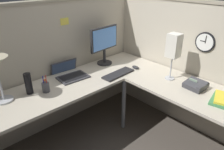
{
  "coord_description": "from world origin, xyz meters",
  "views": [
    {
      "loc": [
        -1.46,
        -1.37,
        1.83
      ],
      "look_at": [
        -0.05,
        0.15,
        0.83
      ],
      "focal_mm": 33.82,
      "sensor_mm": 36.0,
      "label": 1
    }
  ],
  "objects_px": {
    "computer_mouse": "(136,67)",
    "wall_clock": "(205,42)",
    "thermos_flask": "(28,84)",
    "book_stack": "(224,100)",
    "desk_lamp_paper": "(174,47)",
    "pen_cup": "(46,87)",
    "monitor": "(104,43)",
    "office_phone": "(196,85)",
    "keyboard": "(118,74)",
    "laptop": "(69,73)"
  },
  "relations": [
    {
      "from": "computer_mouse",
      "to": "pen_cup",
      "type": "relative_size",
      "value": 0.58
    },
    {
      "from": "laptop",
      "to": "computer_mouse",
      "type": "height_order",
      "value": "laptop"
    },
    {
      "from": "office_phone",
      "to": "laptop",
      "type": "bearing_deg",
      "value": 124.01
    },
    {
      "from": "office_phone",
      "to": "computer_mouse",
      "type": "bearing_deg",
      "value": 95.18
    },
    {
      "from": "pen_cup",
      "to": "monitor",
      "type": "bearing_deg",
      "value": 9.77
    },
    {
      "from": "thermos_flask",
      "to": "desk_lamp_paper",
      "type": "height_order",
      "value": "desk_lamp_paper"
    },
    {
      "from": "pen_cup",
      "to": "book_stack",
      "type": "height_order",
      "value": "pen_cup"
    },
    {
      "from": "pen_cup",
      "to": "book_stack",
      "type": "distance_m",
      "value": 1.76
    },
    {
      "from": "pen_cup",
      "to": "computer_mouse",
      "type": "bearing_deg",
      "value": -11.84
    },
    {
      "from": "keyboard",
      "to": "book_stack",
      "type": "xyz_separation_m",
      "value": [
        0.32,
        -1.11,
        0.01
      ]
    },
    {
      "from": "monitor",
      "to": "thermos_flask",
      "type": "distance_m",
      "value": 1.09
    },
    {
      "from": "monitor",
      "to": "computer_mouse",
      "type": "bearing_deg",
      "value": -65.27
    },
    {
      "from": "wall_clock",
      "to": "desk_lamp_paper",
      "type": "bearing_deg",
      "value": 145.35
    },
    {
      "from": "thermos_flask",
      "to": "book_stack",
      "type": "xyz_separation_m",
      "value": [
        1.29,
        -1.41,
        -0.09
      ]
    },
    {
      "from": "book_stack",
      "to": "wall_clock",
      "type": "bearing_deg",
      "value": 51.52
    },
    {
      "from": "computer_mouse",
      "to": "pen_cup",
      "type": "xyz_separation_m",
      "value": [
        -1.12,
        0.24,
        0.04
      ]
    },
    {
      "from": "monitor",
      "to": "desk_lamp_paper",
      "type": "height_order",
      "value": "desk_lamp_paper"
    },
    {
      "from": "laptop",
      "to": "keyboard",
      "type": "bearing_deg",
      "value": -41.73
    },
    {
      "from": "monitor",
      "to": "book_stack",
      "type": "xyz_separation_m",
      "value": [
        0.21,
        -1.49,
        -0.27
      ]
    },
    {
      "from": "computer_mouse",
      "to": "laptop",
      "type": "bearing_deg",
      "value": 150.68
    },
    {
      "from": "computer_mouse",
      "to": "keyboard",
      "type": "bearing_deg",
      "value": 176.3
    },
    {
      "from": "keyboard",
      "to": "thermos_flask",
      "type": "bearing_deg",
      "value": 159.59
    },
    {
      "from": "monitor",
      "to": "keyboard",
      "type": "relative_size",
      "value": 1.16
    },
    {
      "from": "pen_cup",
      "to": "thermos_flask",
      "type": "height_order",
      "value": "thermos_flask"
    },
    {
      "from": "monitor",
      "to": "book_stack",
      "type": "height_order",
      "value": "monitor"
    },
    {
      "from": "keyboard",
      "to": "computer_mouse",
      "type": "xyz_separation_m",
      "value": [
        0.29,
        -0.02,
        0.01
      ]
    },
    {
      "from": "laptop",
      "to": "office_phone",
      "type": "xyz_separation_m",
      "value": [
        0.8,
        -1.19,
        0.01
      ]
    },
    {
      "from": "laptop",
      "to": "computer_mouse",
      "type": "bearing_deg",
      "value": -29.32
    },
    {
      "from": "pen_cup",
      "to": "desk_lamp_paper",
      "type": "distance_m",
      "value": 1.42
    },
    {
      "from": "pen_cup",
      "to": "desk_lamp_paper",
      "type": "height_order",
      "value": "desk_lamp_paper"
    },
    {
      "from": "monitor",
      "to": "desk_lamp_paper",
      "type": "xyz_separation_m",
      "value": [
        0.26,
        -0.86,
        0.09
      ]
    },
    {
      "from": "keyboard",
      "to": "computer_mouse",
      "type": "relative_size",
      "value": 4.13
    },
    {
      "from": "office_phone",
      "to": "book_stack",
      "type": "relative_size",
      "value": 0.67
    },
    {
      "from": "keyboard",
      "to": "book_stack",
      "type": "height_order",
      "value": "book_stack"
    },
    {
      "from": "wall_clock",
      "to": "office_phone",
      "type": "bearing_deg",
      "value": -158.82
    },
    {
      "from": "computer_mouse",
      "to": "wall_clock",
      "type": "bearing_deg",
      "value": -61.08
    },
    {
      "from": "book_stack",
      "to": "monitor",
      "type": "bearing_deg",
      "value": 98.08
    },
    {
      "from": "monitor",
      "to": "pen_cup",
      "type": "xyz_separation_m",
      "value": [
        -0.94,
        -0.16,
        -0.24
      ]
    },
    {
      "from": "book_stack",
      "to": "desk_lamp_paper",
      "type": "height_order",
      "value": "desk_lamp_paper"
    },
    {
      "from": "thermos_flask",
      "to": "office_phone",
      "type": "xyz_separation_m",
      "value": [
        1.33,
        -1.1,
        -0.07
      ]
    },
    {
      "from": "keyboard",
      "to": "computer_mouse",
      "type": "bearing_deg",
      "value": -6.92
    },
    {
      "from": "pen_cup",
      "to": "book_stack",
      "type": "bearing_deg",
      "value": -49.08
    },
    {
      "from": "pen_cup",
      "to": "book_stack",
      "type": "xyz_separation_m",
      "value": [
        1.15,
        -1.33,
        -0.03
      ]
    },
    {
      "from": "thermos_flask",
      "to": "office_phone",
      "type": "distance_m",
      "value": 1.73
    },
    {
      "from": "office_phone",
      "to": "keyboard",
      "type": "bearing_deg",
      "value": 114.47
    },
    {
      "from": "monitor",
      "to": "thermos_flask",
      "type": "bearing_deg",
      "value": -175.79
    },
    {
      "from": "monitor",
      "to": "computer_mouse",
      "type": "height_order",
      "value": "monitor"
    },
    {
      "from": "pen_cup",
      "to": "thermos_flask",
      "type": "distance_m",
      "value": 0.17
    },
    {
      "from": "laptop",
      "to": "wall_clock",
      "type": "distance_m",
      "value": 1.59
    },
    {
      "from": "monitor",
      "to": "laptop",
      "type": "height_order",
      "value": "monitor"
    }
  ]
}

